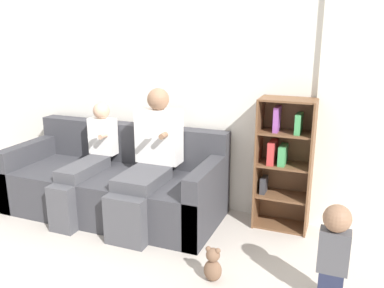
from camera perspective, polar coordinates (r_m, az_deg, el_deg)
name	(u,v)px	position (r m, az deg, el deg)	size (l,w,h in m)	color
ground_plane	(103,239)	(3.80, -12.43, -12.94)	(14.00, 14.00, 0.00)	#BCB2A8
back_wall	(152,82)	(4.27, -5.58, 8.61)	(10.00, 0.06, 2.55)	silver
curtain_panel	(370,119)	(3.80, 23.68, 3.17)	(0.90, 0.04, 2.12)	silver
couch	(116,185)	(4.20, -10.65, -5.64)	(2.15, 0.92, 0.85)	#38383D
adult_seated	(149,158)	(3.79, -6.09, -1.99)	(0.43, 0.85, 1.27)	#47474C
child_seated	(86,163)	(4.12, -14.65, -2.54)	(0.28, 0.86, 1.09)	#47474C
toddler_standing	(334,250)	(2.92, 19.31, -13.81)	(0.20, 0.18, 0.72)	#232842
bookshelf	(284,160)	(3.83, 12.76, -2.20)	(0.50, 0.31, 1.22)	brown
teddy_bear	(213,265)	(3.13, 2.94, -16.61)	(0.14, 0.11, 0.28)	brown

